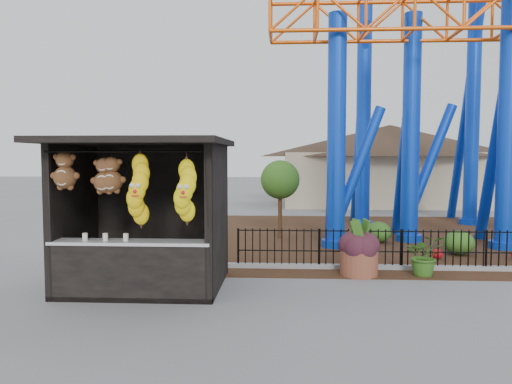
# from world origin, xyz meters

# --- Properties ---
(ground) EXTENTS (120.00, 120.00, 0.00)m
(ground) POSITION_xyz_m (0.00, 0.00, 0.00)
(ground) COLOR slate
(ground) RESTS_ON ground
(mulch_bed) EXTENTS (18.00, 12.00, 0.02)m
(mulch_bed) POSITION_xyz_m (4.00, 8.00, 0.01)
(mulch_bed) COLOR #331E11
(mulch_bed) RESTS_ON ground
(curb) EXTENTS (18.00, 0.18, 0.12)m
(curb) POSITION_xyz_m (4.00, 3.00, 0.06)
(curb) COLOR gray
(curb) RESTS_ON ground
(prize_booth) EXTENTS (3.50, 3.40, 3.12)m
(prize_booth) POSITION_xyz_m (-3.00, 0.92, 1.52)
(prize_booth) COLOR black
(prize_booth) RESTS_ON ground
(picket_fence) EXTENTS (12.20, 0.06, 1.00)m
(picket_fence) POSITION_xyz_m (4.90, 3.00, 0.50)
(picket_fence) COLOR black
(picket_fence) RESTS_ON ground
(roller_coaster) EXTENTS (11.00, 6.37, 10.82)m
(roller_coaster) POSITION_xyz_m (5.12, 8.23, 6.44)
(roller_coaster) COLOR #0B39C6
(roller_coaster) RESTS_ON ground
(terracotta_planter) EXTENTS (1.07, 1.07, 0.59)m
(terracotta_planter) POSITION_xyz_m (1.67, 2.38, 0.29)
(terracotta_planter) COLOR brown
(terracotta_planter) RESTS_ON ground
(planter_foliage) EXTENTS (0.70, 0.70, 0.64)m
(planter_foliage) POSITION_xyz_m (1.67, 2.38, 0.91)
(planter_foliage) COLOR #36151F
(planter_foliage) RESTS_ON terracotta_planter
(potted_plant) EXTENTS (0.94, 0.84, 0.97)m
(potted_plant) POSITION_xyz_m (3.18, 2.41, 0.49)
(potted_plant) COLOR #274E17
(potted_plant) RESTS_ON ground
(landscaping) EXTENTS (7.16, 3.87, 0.68)m
(landscaping) POSITION_xyz_m (4.30, 5.60, 0.32)
(landscaping) COLOR #2C5418
(landscaping) RESTS_ON mulch_bed
(pavilion) EXTENTS (15.00, 15.00, 4.80)m
(pavilion) POSITION_xyz_m (6.00, 20.00, 3.07)
(pavilion) COLOR #BFAD8C
(pavilion) RESTS_ON ground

